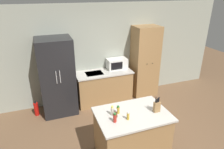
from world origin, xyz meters
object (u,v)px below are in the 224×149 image
Objects in this scene: pantry_cabinet at (145,62)px; spice_bottle_amber_oil at (115,118)px; refrigerator at (57,77)px; knife_block at (157,106)px; spice_bottle_pale_salt at (118,110)px; spice_bottle_short_red at (128,116)px; spice_bottle_green_herb at (112,111)px; microwave at (117,64)px; spice_bottle_tall_dark at (116,114)px; fire_extinguisher at (36,109)px.

pantry_cabinet reaches higher than spice_bottle_amber_oil.
knife_block is at bearing -53.66° from refrigerator.
spice_bottle_pale_salt is (-1.58, -1.96, -0.03)m from pantry_cabinet.
pantry_cabinet is 2.33m from knife_block.
knife_block reaches higher than spice_bottle_short_red.
spice_bottle_green_herb is at bearing 82.08° from spice_bottle_amber_oil.
spice_bottle_green_herb is at bearing -130.76° from pantry_cabinet.
spice_bottle_amber_oil is (-0.91, -2.25, -0.04)m from microwave.
spice_bottle_tall_dark is 0.99× the size of spice_bottle_short_red.
pantry_cabinet reaches higher than spice_bottle_short_red.
knife_block is (-0.11, -2.23, -0.01)m from microwave.
spice_bottle_green_herb is at bearing 113.91° from spice_bottle_tall_dark.
refrigerator is 2.43m from pantry_cabinet.
spice_bottle_short_red is (-1.50, -2.18, -0.03)m from pantry_cabinet.
spice_bottle_short_red is 2.70m from fire_extinguisher.
spice_bottle_short_red is at bearing -124.41° from pantry_cabinet.
spice_bottle_pale_salt is at bearing 164.19° from knife_block.
spice_bottle_tall_dark is at bearing -66.09° from spice_bottle_green_herb.
knife_block reaches higher than spice_bottle_pale_salt.
spice_bottle_short_red reaches higher than spice_bottle_tall_dark.
spice_bottle_pale_salt is at bearing 5.74° from spice_bottle_green_herb.
knife_block is at bearing -113.36° from pantry_cabinet.
spice_bottle_pale_salt is at bearing -110.63° from microwave.
fire_extinguisher is (-2.09, 2.04, -0.84)m from knife_block.
fire_extinguisher is at bearing -178.97° from refrigerator.
knife_block is at bearing -92.82° from microwave.
microwave reaches higher than spice_bottle_short_red.
spice_bottle_amber_oil is (-1.72, -2.17, -0.02)m from pantry_cabinet.
pantry_cabinet is 3.74× the size of microwave.
microwave is at bearing 174.21° from pantry_cabinet.
knife_block reaches higher than spice_bottle_green_herb.
spice_bottle_short_red is 0.38× the size of fire_extinguisher.
microwave is at bearing 69.37° from spice_bottle_pale_salt.
spice_bottle_amber_oil reaches higher than spice_bottle_short_red.
fire_extinguisher is (-1.30, 2.06, -0.81)m from spice_bottle_amber_oil.
spice_bottle_short_red is at bearing -3.42° from spice_bottle_amber_oil.
pantry_cabinet is 0.82m from microwave.
knife_block is at bearing -12.81° from spice_bottle_green_herb.
refrigerator is at bearing 108.83° from spice_bottle_amber_oil.
spice_bottle_tall_dark is at bearing -127.37° from spice_bottle_pale_salt.
microwave is 2.23m from spice_bottle_green_herb.
fire_extinguisher is at bearing -175.11° from microwave.
knife_block is (1.51, -2.05, 0.06)m from refrigerator.
refrigerator is 2.05m from spice_bottle_pale_salt.
knife_block is at bearing -44.22° from fire_extinguisher.
microwave is (1.62, 0.18, 0.07)m from refrigerator.
spice_bottle_green_herb is (0.03, 0.20, 0.00)m from spice_bottle_amber_oil.
refrigerator is 10.82× the size of spice_bottle_green_herb.
fire_extinguisher is at bearing 126.24° from spice_bottle_short_red.
microwave is at bearing 68.49° from spice_bottle_tall_dark.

